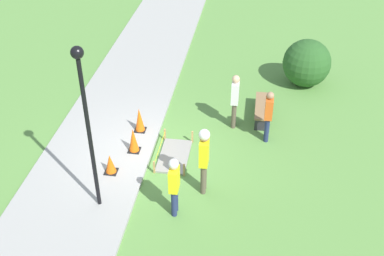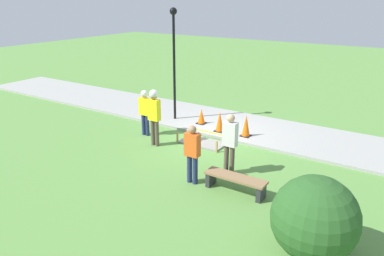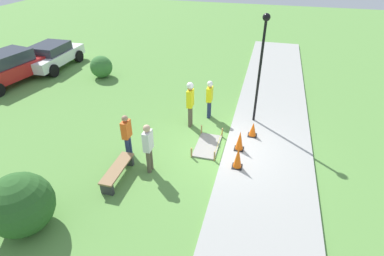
{
  "view_description": "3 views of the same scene",
  "coord_description": "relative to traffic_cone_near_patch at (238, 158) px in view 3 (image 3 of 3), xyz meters",
  "views": [
    {
      "loc": [
        10.66,
        2.76,
        8.6
      ],
      "look_at": [
        0.07,
        1.19,
        1.14
      ],
      "focal_mm": 45.0,
      "sensor_mm": 36.0,
      "label": 1
    },
    {
      "loc": [
        -6.27,
        10.92,
        4.84
      ],
      "look_at": [
        -0.25,
        1.68,
        0.92
      ],
      "focal_mm": 35.0,
      "sensor_mm": 36.0,
      "label": 2
    },
    {
      "loc": [
        -9.02,
        -1.11,
        6.59
      ],
      "look_at": [
        -0.61,
        1.1,
        1.1
      ],
      "focal_mm": 28.0,
      "sensor_mm": 36.0,
      "label": 3
    }
  ],
  "objects": [
    {
      "name": "parked_car_white",
      "position": [
        6.69,
        11.98,
        0.27
      ],
      "size": [
        4.09,
        2.11,
        1.42
      ],
      "rotation": [
        0.0,
        0.0,
        0.01
      ],
      "color": "white",
      "rests_on": "ground_plane"
    },
    {
      "name": "lamppost_near",
      "position": [
        3.28,
        -0.27,
        2.4
      ],
      "size": [
        0.28,
        0.28,
        4.32
      ],
      "color": "black",
      "rests_on": "sidewalk"
    },
    {
      "name": "traffic_cone_far_patch",
      "position": [
        1.03,
        0.07,
        -0.01
      ],
      "size": [
        0.34,
        0.34,
        0.76
      ],
      "color": "black",
      "rests_on": "sidewalk"
    },
    {
      "name": "traffic_cone_sidewalk_edge",
      "position": [
        2.06,
        -0.32,
        -0.1
      ],
      "size": [
        0.34,
        0.34,
        0.57
      ],
      "color": "black",
      "rests_on": "sidewalk"
    },
    {
      "name": "park_bench",
      "position": [
        -1.43,
        3.66,
        -0.17
      ],
      "size": [
        1.65,
        0.44,
        0.45
      ],
      "color": "#2D2D33",
      "rests_on": "ground_plane"
    },
    {
      "name": "worker_assistant",
      "position": [
        2.31,
        2.25,
        0.7
      ],
      "size": [
        0.4,
        0.28,
        1.95
      ],
      "color": "brown",
      "rests_on": "ground_plane"
    },
    {
      "name": "bystander_in_orange_shirt",
      "position": [
        -0.22,
        3.83,
        0.44
      ],
      "size": [
        0.4,
        0.22,
        1.65
      ],
      "color": "navy",
      "rests_on": "ground_plane"
    },
    {
      "name": "bystander_in_gray_shirt",
      "position": [
        -0.8,
        2.8,
        0.53
      ],
      "size": [
        0.4,
        0.24,
        1.79
      ],
      "color": "brown",
      "rests_on": "ground_plane"
    },
    {
      "name": "parked_car_red",
      "position": [
        4.14,
        12.74,
        0.37
      ],
      "size": [
        5.02,
        2.66,
        1.66
      ],
      "rotation": [
        0.0,
        0.0,
        -0.17
      ],
      "color": "red",
      "rests_on": "ground_plane"
    },
    {
      "name": "shrub_rounded_near",
      "position": [
        -3.82,
        5.11,
        0.35
      ],
      "size": [
        1.68,
        1.68,
        1.68
      ],
      "color": "#285623",
      "rests_on": "ground_plane"
    },
    {
      "name": "traffic_cone_near_patch",
      "position": [
        0.0,
        0.0,
        0.0
      ],
      "size": [
        0.34,
        0.34,
        0.78
      ],
      "color": "black",
      "rests_on": "sidewalk"
    },
    {
      "name": "wet_concrete_patch",
      "position": [
        1.03,
        1.24,
        -0.45
      ],
      "size": [
        1.61,
        0.88,
        0.4
      ],
      "color": "gray",
      "rests_on": "ground_plane"
    },
    {
      "name": "ground_plane",
      "position": [
        1.06,
        0.58,
        -0.49
      ],
      "size": [
        60.0,
        60.0,
        0.0
      ],
      "primitive_type": "plane",
      "color": "#5B8E42"
    },
    {
      "name": "shrub_rounded_mid",
      "position": [
        6.09,
        8.39,
        0.12
      ],
      "size": [
        1.21,
        1.21,
        1.21
      ],
      "color": "#387033",
      "rests_on": "ground_plane"
    },
    {
      "name": "worker_supervisor",
      "position": [
        3.23,
        1.65,
        0.5
      ],
      "size": [
        0.4,
        0.24,
        1.68
      ],
      "color": "navy",
      "rests_on": "ground_plane"
    },
    {
      "name": "sidewalk",
      "position": [
        1.06,
        -0.97,
        -0.44
      ],
      "size": [
        28.0,
        3.11,
        0.1
      ],
      "color": "#9E9E99",
      "rests_on": "ground_plane"
    }
  ]
}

